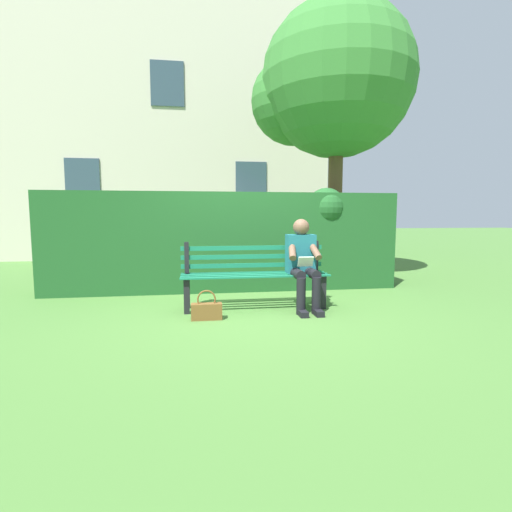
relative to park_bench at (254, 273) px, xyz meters
The scene contains 7 objects.
ground 0.47m from the park_bench, 90.00° to the left, with size 60.00×60.00×0.00m, color #477533.
park_bench is the anchor object (origin of this frame).
person_seated 0.67m from the park_bench, 164.66° to the left, with size 0.44×0.73×1.20m.
hedge_backdrop 1.45m from the park_bench, 78.78° to the right, with size 5.75×0.82×1.71m.
tree 4.77m from the park_bench, 125.74° to the right, with size 3.21×3.06×5.48m.
building_facade 8.47m from the park_bench, 78.75° to the right, with size 9.25×3.04×7.79m.
handbag 0.92m from the park_bench, 39.39° to the left, with size 0.37×0.13×0.36m.
Camera 1 is at (0.74, 5.00, 1.25)m, focal length 26.91 mm.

